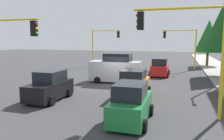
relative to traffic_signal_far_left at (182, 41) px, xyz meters
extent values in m
plane|color=#353538|center=(14.00, -5.66, -3.87)|extent=(120.00, 120.00, 0.00)
cylinder|color=yellow|center=(0.00, 1.84, -1.14)|extent=(0.18, 0.18, 5.46)
cylinder|color=yellow|center=(0.00, -0.41, 1.43)|extent=(0.12, 4.50, 0.12)
cube|color=black|center=(0.00, -2.30, 0.85)|extent=(0.36, 0.32, 0.96)
sphere|color=red|center=(0.00, -2.48, 1.15)|extent=(0.18, 0.18, 0.18)
sphere|color=yellow|center=(0.00, -2.48, 0.85)|extent=(0.18, 0.18, 0.18)
sphere|color=green|center=(0.00, -2.48, 0.55)|extent=(0.18, 0.18, 0.18)
cylinder|color=yellow|center=(0.00, -13.16, -1.10)|extent=(0.18, 0.18, 5.54)
cylinder|color=yellow|center=(0.00, -10.91, 1.52)|extent=(0.12, 4.50, 0.12)
cube|color=black|center=(0.00, -9.02, 0.94)|extent=(0.36, 0.32, 0.96)
sphere|color=red|center=(0.00, -8.84, 1.24)|extent=(0.18, 0.18, 0.18)
sphere|color=yellow|center=(0.00, -8.84, 0.94)|extent=(0.18, 0.18, 0.18)
sphere|color=green|center=(0.00, -8.84, 0.64)|extent=(0.18, 0.18, 0.18)
cylinder|color=yellow|center=(20.00, 1.84, -0.99)|extent=(0.18, 0.18, 5.78)
cylinder|color=yellow|center=(20.00, -0.41, 1.75)|extent=(0.12, 4.50, 0.12)
cube|color=black|center=(20.00, -2.30, 1.17)|extent=(0.36, 0.32, 0.96)
sphere|color=red|center=(20.00, -2.48, 1.47)|extent=(0.18, 0.18, 0.18)
sphere|color=yellow|center=(20.00, -2.48, 1.17)|extent=(0.18, 0.18, 0.18)
sphere|color=green|center=(20.00, -2.48, 0.87)|extent=(0.18, 0.18, 0.18)
cylinder|color=yellow|center=(20.00, -10.91, 1.45)|extent=(0.12, 4.50, 0.12)
cube|color=black|center=(20.00, -9.02, 0.87)|extent=(0.36, 0.32, 0.96)
sphere|color=red|center=(20.00, -8.84, 1.17)|extent=(0.18, 0.18, 0.18)
sphere|color=yellow|center=(20.00, -8.84, 0.87)|extent=(0.18, 0.18, 0.18)
sphere|color=green|center=(20.00, -8.84, 0.57)|extent=(0.18, 0.18, 0.18)
cylinder|color=slate|center=(10.00, 3.54, -0.37)|extent=(0.14, 0.14, 7.00)
cylinder|color=brown|center=(6.00, 4.34, -2.40)|extent=(0.36, 0.36, 2.95)
cylinder|color=brown|center=(-4.00, 3.84, -2.68)|extent=(0.36, 0.36, 2.39)
cone|color=#1E6023|center=(-4.00, 3.84, 0.70)|extent=(3.82, 3.82, 4.77)
cube|color=#B2B5BA|center=(12.00, -6.01, -2.78)|extent=(1.90, 4.80, 1.85)
cube|color=black|center=(12.00, -5.77, -1.48)|extent=(1.67, 2.50, 0.76)
cylinder|color=black|center=(13.01, -7.50, -3.57)|extent=(0.20, 0.60, 0.60)
cylinder|color=black|center=(10.99, -7.50, -3.57)|extent=(0.20, 0.60, 0.60)
cylinder|color=black|center=(13.01, -4.52, -3.57)|extent=(0.20, 0.60, 0.60)
cylinder|color=black|center=(10.99, -4.52, -3.57)|extent=(0.20, 0.60, 0.60)
cube|color=#1E7238|center=(21.55, -2.44, -3.18)|extent=(3.74, 1.61, 1.05)
cube|color=black|center=(21.74, -2.44, -2.28)|extent=(1.95, 1.42, 0.76)
cylinder|color=black|center=(20.39, -3.31, -3.57)|extent=(0.60, 0.20, 0.60)
cylinder|color=black|center=(20.39, -1.58, -3.57)|extent=(0.60, 0.20, 0.60)
cylinder|color=black|center=(22.71, -3.31, -3.57)|extent=(0.60, 0.20, 0.60)
cylinder|color=black|center=(22.71, -1.58, -3.57)|extent=(0.60, 0.20, 0.60)
cube|color=black|center=(19.28, -8.57, -3.18)|extent=(3.77, 1.72, 1.05)
cube|color=black|center=(19.09, -8.57, -2.28)|extent=(1.96, 1.51, 0.76)
cylinder|color=black|center=(20.44, -7.65, -3.57)|extent=(0.60, 0.20, 0.60)
cylinder|color=black|center=(20.44, -9.49, -3.57)|extent=(0.60, 0.20, 0.60)
cylinder|color=black|center=(18.11, -7.65, -3.57)|extent=(0.60, 0.20, 0.60)
cylinder|color=black|center=(18.11, -9.49, -3.57)|extent=(0.60, 0.20, 0.60)
cube|color=red|center=(6.79, -2.30, -3.18)|extent=(3.62, 1.80, 1.05)
cube|color=black|center=(6.97, -2.30, -2.28)|extent=(1.88, 1.58, 0.76)
cylinder|color=black|center=(5.67, -3.26, -3.57)|extent=(0.60, 0.20, 0.60)
cylinder|color=black|center=(5.67, -1.34, -3.57)|extent=(0.60, 0.20, 0.60)
cylinder|color=black|center=(7.91, -3.26, -3.57)|extent=(0.60, 0.20, 0.60)
cylinder|color=black|center=(7.91, -1.34, -3.57)|extent=(0.60, 0.20, 0.60)
cube|color=orange|center=(16.82, -3.25, -3.18)|extent=(3.91, 1.72, 1.05)
cube|color=black|center=(17.02, -3.25, -2.28)|extent=(2.03, 1.52, 0.76)
cylinder|color=black|center=(15.61, -4.17, -3.57)|extent=(0.60, 0.20, 0.60)
cylinder|color=black|center=(15.61, -2.33, -3.57)|extent=(0.60, 0.20, 0.60)
cylinder|color=black|center=(18.03, -4.17, -3.57)|extent=(0.60, 0.20, 0.60)
cylinder|color=black|center=(18.03, -2.33, -3.57)|extent=(0.60, 0.20, 0.60)
camera|label=1|loc=(32.00, -0.25, 0.18)|focal=35.39mm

